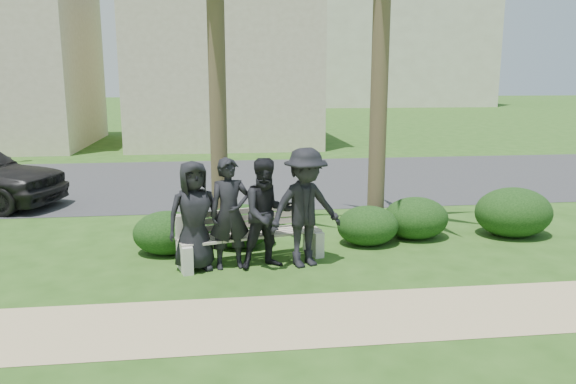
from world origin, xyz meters
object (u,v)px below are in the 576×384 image
object	(u,v)px
park_bench	(252,239)
man_c	(267,214)
man_a	(194,216)
man_d	(305,208)
man_b	(230,214)

from	to	relation	value
park_bench	man_c	world-z (taller)	man_c
park_bench	man_a	xyz separation A→B (m)	(-0.90, -0.29, 0.49)
man_a	man_c	bearing A→B (deg)	-20.22
man_a	man_d	distance (m)	1.74
park_bench	man_d	bearing A→B (deg)	-36.62
park_bench	man_d	distance (m)	1.07
man_b	man_a	bearing A→B (deg)	171.48
park_bench	man_a	world-z (taller)	man_a
park_bench	man_b	size ratio (longest dim) A/B	1.42
park_bench	man_c	size ratio (longest dim) A/B	1.43
man_a	man_b	distance (m)	0.55
park_bench	man_d	xyz separation A→B (m)	(0.84, -0.33, 0.58)
man_b	man_d	world-z (taller)	man_d
park_bench	man_c	distance (m)	0.64
park_bench	man_a	bearing A→B (deg)	-177.12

